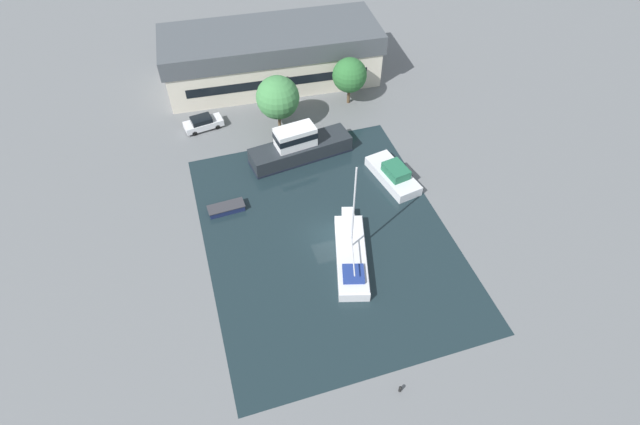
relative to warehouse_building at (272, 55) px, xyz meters
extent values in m
plane|color=slate|center=(-1.55, -28.29, -3.50)|extent=(440.00, 440.00, 0.00)
cube|color=#19282D|center=(-1.55, -28.29, -3.49)|extent=(22.89, 29.42, 0.01)
cube|color=beige|center=(0.00, 0.00, -1.21)|extent=(27.29, 11.66, 4.57)
cube|color=#474C51|center=(0.00, 0.00, 2.24)|extent=(28.11, 12.01, 2.33)
cube|color=black|center=(-0.33, -4.95, -1.90)|extent=(2.40, 0.22, 3.20)
cube|color=black|center=(-0.33, -4.95, -0.98)|extent=(22.64, 1.56, 1.14)
cylinder|color=brown|center=(-1.77, -10.63, -2.27)|extent=(0.35, 0.35, 2.46)
sphere|color=#428447|center=(-1.77, -10.63, 0.81)|extent=(4.94, 4.94, 4.94)
cylinder|color=brown|center=(7.79, -8.02, -2.33)|extent=(0.38, 0.38, 2.34)
sphere|color=#2D6B33|center=(7.79, -8.02, 0.41)|extent=(4.19, 4.19, 4.19)
cube|color=silver|center=(-10.39, -7.96, -2.84)|extent=(4.73, 2.56, 0.75)
cube|color=black|center=(-10.57, -7.99, -2.19)|extent=(2.57, 2.00, 0.56)
cube|color=black|center=(-9.40, -7.81, -2.21)|extent=(0.27, 1.49, 0.45)
cylinder|color=black|center=(-9.14, -6.92, -3.20)|extent=(0.62, 0.29, 0.60)
cylinder|color=black|center=(-8.88, -8.58, -3.20)|extent=(0.62, 0.29, 0.60)
cylinder|color=black|center=(-11.90, -7.35, -3.20)|extent=(0.62, 0.29, 0.60)
cylinder|color=black|center=(-11.63, -9.01, -3.20)|extent=(0.62, 0.29, 0.60)
cube|color=silver|center=(-0.30, -31.73, -2.99)|extent=(5.11, 9.54, 1.01)
cube|color=silver|center=(1.12, -26.75, -2.99)|extent=(1.49, 1.49, 1.01)
cube|color=silver|center=(-0.30, -31.73, -2.44)|extent=(4.90, 9.16, 0.08)
cylinder|color=silver|center=(-0.12, -31.07, 2.43)|extent=(0.16, 0.16, 9.66)
cylinder|color=silver|center=(-0.68, -33.05, -1.30)|extent=(1.25, 3.99, 0.12)
cube|color=navy|center=(-1.00, -34.15, -2.25)|extent=(2.36, 2.45, 0.30)
cube|color=#23282D|center=(-0.79, -16.34, -2.56)|extent=(11.64, 4.55, 1.87)
cube|color=black|center=(-0.79, -16.34, -3.35)|extent=(11.76, 4.63, 0.18)
cube|color=white|center=(-1.35, -16.41, -0.52)|extent=(4.56, 2.76, 2.20)
cube|color=black|center=(-1.35, -16.41, -0.30)|extent=(4.65, 2.84, 0.70)
cube|color=#19234C|center=(-10.18, -22.16, -3.19)|extent=(3.59, 1.54, 0.60)
cube|color=#333338|center=(-10.18, -22.16, -2.85)|extent=(3.74, 1.63, 0.08)
cube|color=silver|center=(7.56, -22.84, -2.96)|extent=(3.98, 7.29, 1.06)
cube|color=#236647|center=(7.64, -23.25, -1.92)|extent=(2.42, 3.07, 1.02)
cylinder|color=black|center=(-0.97, -44.53, -3.28)|extent=(0.24, 0.24, 0.43)
sphere|color=black|center=(-0.97, -44.53, -3.00)|extent=(0.26, 0.26, 0.26)
camera|label=1|loc=(-11.38, -57.81, 33.14)|focal=28.00mm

